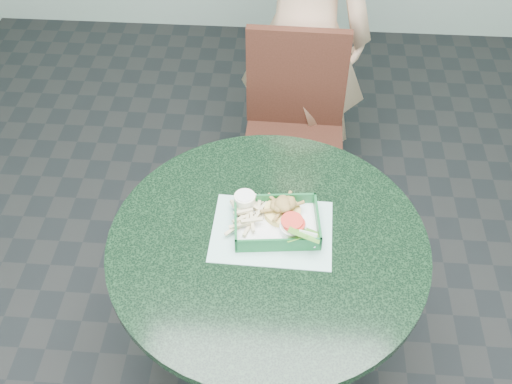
# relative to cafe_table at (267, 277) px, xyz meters

# --- Properties ---
(floor) EXTENTS (4.00, 5.00, 0.02)m
(floor) POSITION_rel_cafe_table_xyz_m (0.00, 0.00, -0.58)
(floor) COLOR #303335
(floor) RESTS_ON ground
(cafe_table) EXTENTS (0.98, 0.98, 0.75)m
(cafe_table) POSITION_rel_cafe_table_xyz_m (0.00, 0.00, 0.00)
(cafe_table) COLOR #242427
(cafe_table) RESTS_ON floor
(dining_chair) EXTENTS (0.42, 0.42, 0.93)m
(dining_chair) POSITION_rel_cafe_table_xyz_m (0.07, 0.84, -0.05)
(dining_chair) COLOR #55341F
(dining_chair) RESTS_ON floor
(diner_person) EXTENTS (0.70, 0.53, 1.73)m
(diner_person) POSITION_rel_cafe_table_xyz_m (0.09, 1.11, 0.29)
(diner_person) COLOR #EFBB94
(diner_person) RESTS_ON floor
(placemat) EXTENTS (0.37, 0.28, 0.00)m
(placemat) POSITION_rel_cafe_table_xyz_m (0.01, 0.04, 0.17)
(placemat) COLOR #98CCC1
(placemat) RESTS_ON cafe_table
(food_basket) EXTENTS (0.26, 0.19, 0.05)m
(food_basket) POSITION_rel_cafe_table_xyz_m (0.02, 0.05, 0.19)
(food_basket) COLOR #125528
(food_basket) RESTS_ON placemat
(crab_sandwich) EXTENTS (0.11, 0.11, 0.07)m
(crab_sandwich) POSITION_rel_cafe_table_xyz_m (0.04, 0.09, 0.22)
(crab_sandwich) COLOR tan
(crab_sandwich) RESTS_ON food_basket
(fries_pile) EXTENTS (0.15, 0.16, 0.05)m
(fries_pile) POSITION_rel_cafe_table_xyz_m (-0.06, 0.09, 0.21)
(fries_pile) COLOR beige
(fries_pile) RESTS_ON food_basket
(sauce_ramekin) EXTENTS (0.07, 0.07, 0.04)m
(sauce_ramekin) POSITION_rel_cafe_table_xyz_m (-0.07, 0.13, 0.22)
(sauce_ramekin) COLOR white
(sauce_ramekin) RESTS_ON food_basket
(garnish_cup) EXTENTS (0.12, 0.12, 0.05)m
(garnish_cup) POSITION_rel_cafe_table_xyz_m (0.08, 0.02, 0.21)
(garnish_cup) COLOR white
(garnish_cup) RESTS_ON food_basket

